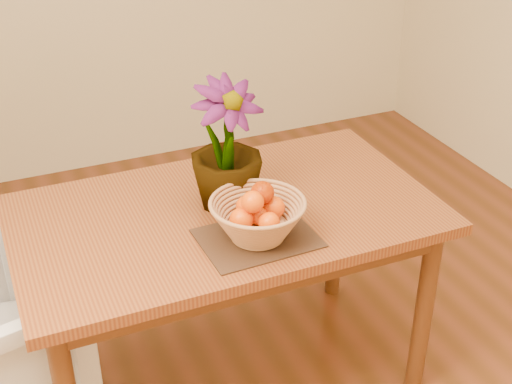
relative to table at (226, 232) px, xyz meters
name	(u,v)px	position (x,y,z in m)	size (l,w,h in m)	color
table	(226,232)	(0.00, 0.00, 0.00)	(1.40, 0.80, 0.75)	brown
placemat	(258,238)	(0.03, -0.20, 0.09)	(0.35, 0.27, 0.01)	#3C2516
wicker_basket	(258,221)	(0.03, -0.20, 0.15)	(0.30, 0.30, 0.12)	#A26E43
orange_pile	(258,206)	(0.03, -0.20, 0.20)	(0.19, 0.18, 0.13)	#EF5403
potted_plant	(226,146)	(0.02, 0.04, 0.30)	(0.24, 0.24, 0.43)	#1B4714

